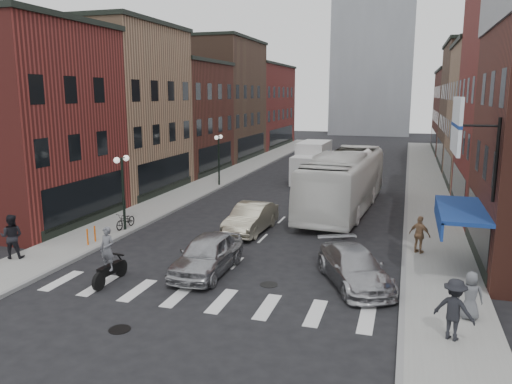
# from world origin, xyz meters

# --- Properties ---
(ground) EXTENTS (160.00, 160.00, 0.00)m
(ground) POSITION_xyz_m (0.00, 0.00, 0.00)
(ground) COLOR black
(ground) RESTS_ON ground
(sidewalk_left) EXTENTS (3.00, 74.00, 0.15)m
(sidewalk_left) POSITION_xyz_m (-8.50, 22.00, 0.07)
(sidewalk_left) COLOR gray
(sidewalk_left) RESTS_ON ground
(sidewalk_right) EXTENTS (3.00, 74.00, 0.15)m
(sidewalk_right) POSITION_xyz_m (8.50, 22.00, 0.07)
(sidewalk_right) COLOR gray
(sidewalk_right) RESTS_ON ground
(curb_left) EXTENTS (0.20, 74.00, 0.16)m
(curb_left) POSITION_xyz_m (-7.00, 22.00, 0.00)
(curb_left) COLOR gray
(curb_left) RESTS_ON ground
(curb_right) EXTENTS (0.20, 74.00, 0.16)m
(curb_right) POSITION_xyz_m (7.00, 22.00, 0.00)
(curb_right) COLOR gray
(curb_right) RESTS_ON ground
(crosswalk_stripes) EXTENTS (12.00, 2.20, 0.01)m
(crosswalk_stripes) POSITION_xyz_m (0.00, -3.00, 0.00)
(crosswalk_stripes) COLOR silver
(crosswalk_stripes) RESTS_ON ground
(bldg_left_near) EXTENTS (10.30, 9.20, 11.30)m
(bldg_left_near) POSITION_xyz_m (-14.99, 4.50, 5.65)
(bldg_left_near) COLOR maroon
(bldg_left_near) RESTS_ON ground
(bldg_left_mid_a) EXTENTS (10.30, 10.20, 12.30)m
(bldg_left_mid_a) POSITION_xyz_m (-14.99, 14.00, 6.15)
(bldg_left_mid_a) COLOR #A27959
(bldg_left_mid_a) RESTS_ON ground
(bldg_left_mid_b) EXTENTS (10.30, 10.20, 10.30)m
(bldg_left_mid_b) POSITION_xyz_m (-14.99, 24.00, 5.15)
(bldg_left_mid_b) COLOR #4E241C
(bldg_left_mid_b) RESTS_ON ground
(bldg_left_far_a) EXTENTS (10.30, 12.20, 13.30)m
(bldg_left_far_a) POSITION_xyz_m (-14.99, 35.00, 6.65)
(bldg_left_far_a) COLOR #513628
(bldg_left_far_a) RESTS_ON ground
(bldg_left_far_b) EXTENTS (10.30, 16.20, 11.30)m
(bldg_left_far_b) POSITION_xyz_m (-14.99, 49.00, 5.65)
(bldg_left_far_b) COLOR maroon
(bldg_left_far_b) RESTS_ON ground
(bldg_right_far_a) EXTENTS (10.30, 12.20, 12.30)m
(bldg_right_far_a) POSITION_xyz_m (14.99, 35.00, 6.15)
(bldg_right_far_a) COLOR #513628
(bldg_right_far_a) RESTS_ON ground
(bldg_right_far_b) EXTENTS (10.30, 16.20, 10.30)m
(bldg_right_far_b) POSITION_xyz_m (14.99, 49.00, 5.15)
(bldg_right_far_b) COLOR #4E241C
(bldg_right_far_b) RESTS_ON ground
(awning_blue) EXTENTS (1.80, 5.00, 0.78)m
(awning_blue) POSITION_xyz_m (8.93, 2.50, 2.63)
(awning_blue) COLOR navy
(awning_blue) RESTS_ON ground
(billboard_sign) EXTENTS (1.52, 3.00, 3.70)m
(billboard_sign) POSITION_xyz_m (8.59, 0.50, 6.13)
(billboard_sign) COLOR black
(billboard_sign) RESTS_ON ground
(streetlamp_near) EXTENTS (0.32, 1.22, 4.11)m
(streetlamp_near) POSITION_xyz_m (-7.40, 4.00, 2.91)
(streetlamp_near) COLOR black
(streetlamp_near) RESTS_ON ground
(streetlamp_far) EXTENTS (0.32, 1.22, 4.11)m
(streetlamp_far) POSITION_xyz_m (-7.40, 18.00, 2.91)
(streetlamp_far) COLOR black
(streetlamp_far) RESTS_ON ground
(bike_rack) EXTENTS (0.08, 0.68, 0.80)m
(bike_rack) POSITION_xyz_m (-7.60, 1.30, 0.55)
(bike_rack) COLOR #D8590C
(bike_rack) RESTS_ON sidewalk_left
(box_truck) EXTENTS (2.40, 7.50, 3.25)m
(box_truck) POSITION_xyz_m (-0.84, 22.81, 1.60)
(box_truck) COLOR silver
(box_truck) RESTS_ON ground
(motorcycle_rider) EXTENTS (0.67, 2.25, 2.29)m
(motorcycle_rider) POSITION_xyz_m (-4.00, -2.69, 1.07)
(motorcycle_rider) COLOR black
(motorcycle_rider) RESTS_ON ground
(transit_bus) EXTENTS (4.07, 13.62, 3.74)m
(transit_bus) POSITION_xyz_m (3.15, 12.58, 1.87)
(transit_bus) COLOR white
(transit_bus) RESTS_ON ground
(sedan_left_near) EXTENTS (1.92, 4.71, 1.60)m
(sedan_left_near) POSITION_xyz_m (-0.80, -0.44, 0.80)
(sedan_left_near) COLOR #A8A8AD
(sedan_left_near) RESTS_ON ground
(sedan_left_far) EXTENTS (1.91, 4.74, 1.53)m
(sedan_left_far) POSITION_xyz_m (-0.95, 6.00, 0.77)
(sedan_left_far) COLOR #C0B99C
(sedan_left_far) RESTS_ON ground
(curb_car) EXTENTS (3.86, 5.20, 1.40)m
(curb_car) POSITION_xyz_m (5.15, 0.00, 0.70)
(curb_car) COLOR #A4A4A9
(curb_car) RESTS_ON ground
(parked_bicycle) EXTENTS (0.66, 1.65, 0.85)m
(parked_bicycle) POSITION_xyz_m (-7.50, 4.26, 0.58)
(parked_bicycle) COLOR black
(parked_bicycle) RESTS_ON sidewalk_left
(ped_left_solo) EXTENTS (1.10, 0.88, 1.97)m
(ped_left_solo) POSITION_xyz_m (-9.60, -1.60, 1.14)
(ped_left_solo) COLOR black
(ped_left_solo) RESTS_ON sidewalk_left
(ped_right_a) EXTENTS (1.35, 1.02, 1.87)m
(ped_right_a) POSITION_xyz_m (8.45, -3.89, 1.08)
(ped_right_a) COLOR black
(ped_right_a) RESTS_ON sidewalk_right
(ped_right_b) EXTENTS (1.13, 0.92, 1.72)m
(ped_right_b) POSITION_xyz_m (7.62, 4.39, 1.01)
(ped_right_b) COLOR #8F6949
(ped_right_b) RESTS_ON sidewalk_right
(ped_right_c) EXTENTS (0.80, 0.54, 1.59)m
(ped_right_c) POSITION_xyz_m (9.07, -2.29, 0.94)
(ped_right_c) COLOR #5A5C62
(ped_right_c) RESTS_ON sidewalk_right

